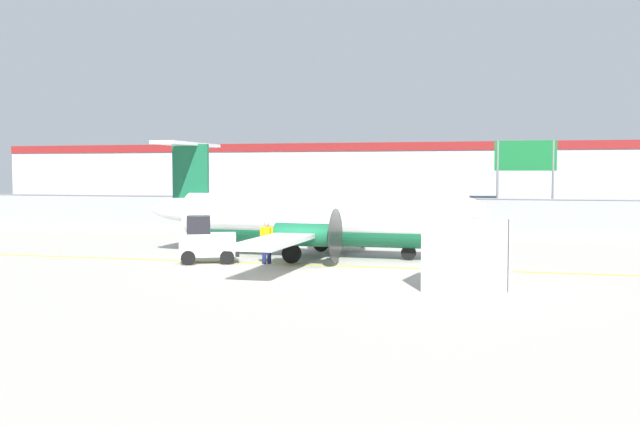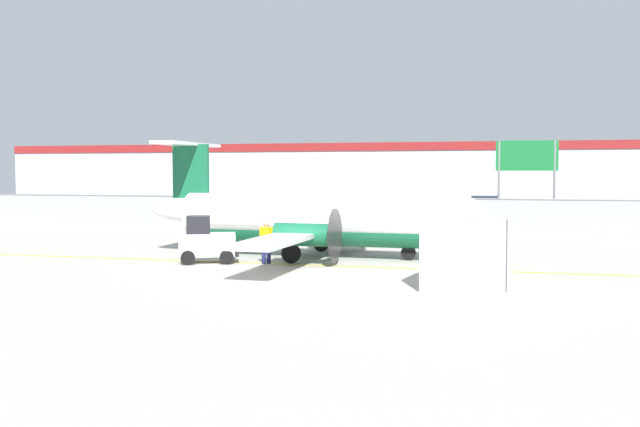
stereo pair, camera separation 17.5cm
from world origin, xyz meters
The scene contains 19 objects.
ground_plane centered at (0.00, 2.00, 0.00)m, with size 140.00×140.00×0.01m.
perimeter_fence centered at (0.00, 18.00, 1.12)m, with size 98.00×0.10×2.10m.
parking_lot_strip centered at (0.00, 29.50, 0.06)m, with size 98.00×17.00×0.12m.
background_building centered at (0.00, 47.99, 3.26)m, with size 91.00×8.10×6.50m.
commuter_airplane centered at (-0.02, 4.58, 1.60)m, with size 15.00×16.03×4.92m.
baggage_tug centered at (-3.94, 1.62, 0.86)m, with size 2.57×2.06×1.88m.
ground_crew_worker centered at (-1.52, 1.91, 0.95)m, with size 0.51×0.47×1.70m.
cargo_container centered at (6.44, -2.45, 1.10)m, with size 2.69×2.35×2.20m.
traffic_cone_near_left centered at (6.32, 7.58, 0.31)m, with size 0.36×0.36×0.64m.
traffic_cone_near_right centered at (-5.67, 5.86, 0.31)m, with size 0.36×0.36×0.64m.
parked_car_0 centered at (-14.79, 34.61, 0.89)m, with size 4.27×2.15×1.58m.
parked_car_1 centered at (-10.70, 26.06, 0.89)m, with size 4.37×2.37×1.58m.
parked_car_2 centered at (-5.60, 33.57, 0.89)m, with size 4.25×2.11×1.58m.
parked_car_3 centered at (-2.96, 30.24, 0.89)m, with size 4.21×2.02×1.58m.
parked_car_4 centered at (2.19, 32.25, 0.89)m, with size 4.38×2.40×1.58m.
parked_car_5 centered at (6.10, 34.93, 0.89)m, with size 4.36×2.35×1.58m.
parked_car_6 centered at (11.63, 25.26, 0.89)m, with size 4.35×2.34×1.58m.
parked_car_7 centered at (15.39, 28.24, 0.89)m, with size 4.21×2.02×1.58m.
highway_sign centered at (8.78, 19.83, 4.14)m, with size 3.60×0.14×5.50m.
Camera 1 is at (7.39, -24.60, 3.61)m, focal length 40.00 mm.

